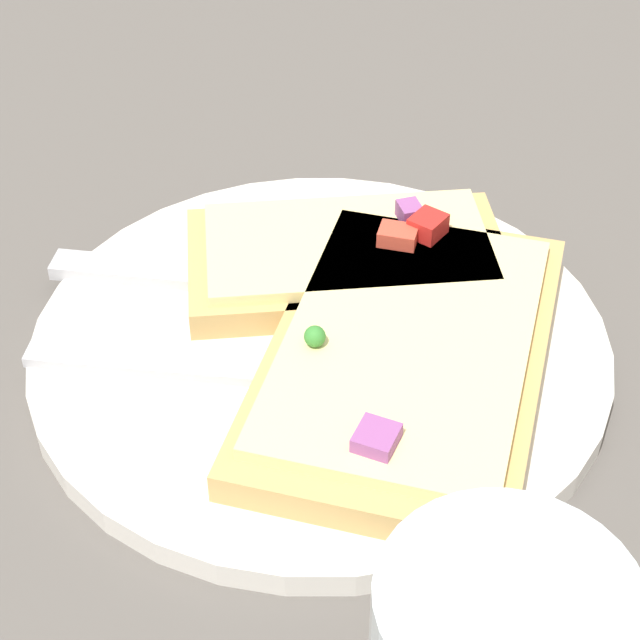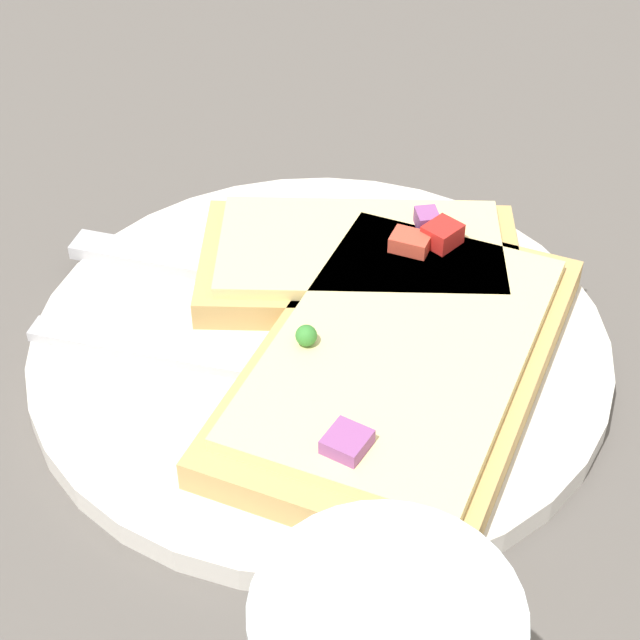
{
  "view_description": "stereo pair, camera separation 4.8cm",
  "coord_description": "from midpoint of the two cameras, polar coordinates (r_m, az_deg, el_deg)",
  "views": [
    {
      "loc": [
        -0.23,
        0.28,
        0.33
      ],
      "look_at": [
        0.0,
        0.0,
        0.02
      ],
      "focal_mm": 60.0,
      "sensor_mm": 36.0,
      "label": 1
    },
    {
      "loc": [
        -0.26,
        0.25,
        0.33
      ],
      "look_at": [
        0.0,
        0.0,
        0.02
      ],
      "focal_mm": 60.0,
      "sensor_mm": 36.0,
      "label": 2
    }
  ],
  "objects": [
    {
      "name": "ground_plane",
      "position": [
        0.49,
        2.78,
        -2.07
      ],
      "size": [
        4.0,
        4.0,
        0.0
      ],
      "primitive_type": "plane",
      "color": "#56514C"
    },
    {
      "name": "fork",
      "position": [
        0.46,
        1.61,
        -3.13
      ],
      "size": [
        0.2,
        0.13,
        0.01
      ],
      "rotation": [
        0.0,
        0.0,
        3.7
      ],
      "color": "#B7B7BC",
      "rests_on": "plate"
    },
    {
      "name": "pizza_slice_corner",
      "position": [
        0.51,
        4.89,
        3.11
      ],
      "size": [
        0.17,
        0.17,
        0.03
      ],
      "rotation": [
        0.0,
        0.0,
        3.93
      ],
      "color": "tan",
      "rests_on": "plate"
    },
    {
      "name": "crumb_scatter",
      "position": [
        0.49,
        2.78,
        0.58
      ],
      "size": [
        0.1,
        0.09,
        0.01
      ],
      "color": "tan",
      "rests_on": "plate"
    },
    {
      "name": "knife",
      "position": [
        0.51,
        -1.43,
        2.35
      ],
      "size": [
        0.19,
        0.12,
        0.01
      ],
      "rotation": [
        0.0,
        0.0,
        3.68
      ],
      "color": "#B7B7BC",
      "rests_on": "plate"
    },
    {
      "name": "plate",
      "position": [
        0.49,
        2.8,
        -1.55
      ],
      "size": [
        0.26,
        0.26,
        0.01
      ],
      "color": "silver",
      "rests_on": "ground"
    },
    {
      "name": "pizza_slice_main",
      "position": [
        0.46,
        7.29,
        -2.29
      ],
      "size": [
        0.18,
        0.22,
        0.03
      ],
      "rotation": [
        0.0,
        0.0,
        5.13
      ],
      "color": "tan",
      "rests_on": "plate"
    }
  ]
}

